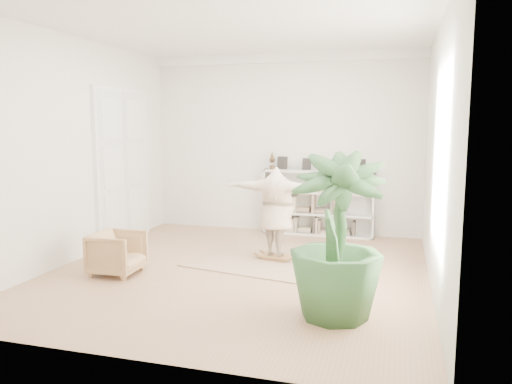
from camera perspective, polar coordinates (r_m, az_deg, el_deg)
floor at (r=7.65m, az=-1.95°, el=-9.03°), size 6.00×6.00×0.00m
room_shell at (r=10.24m, az=3.23°, el=15.07°), size 6.00×6.00×6.00m
doors at (r=9.68m, az=-14.95°, el=2.72°), size 0.09×1.78×2.92m
bookshelf at (r=10.02m, az=7.10°, el=-1.31°), size 2.20×0.35×1.64m
armchair at (r=7.71m, az=-15.59°, el=-6.74°), size 0.71×0.69×0.63m
rug at (r=8.22m, az=2.32°, el=-7.75°), size 2.83×2.43×0.02m
rocker_board at (r=8.21m, az=2.33°, el=-7.38°), size 0.52×0.37×0.10m
person at (r=8.04m, az=2.36°, el=-2.01°), size 1.84×0.81×1.45m
houseplant at (r=5.73m, az=9.16°, el=-5.02°), size 1.15×1.15×1.91m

